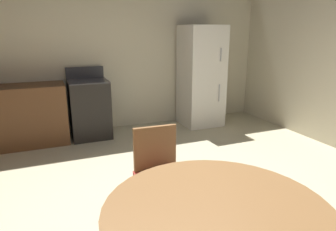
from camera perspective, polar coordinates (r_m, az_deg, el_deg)
The scene contains 6 objects.
ground_plane at distance 2.85m, azimuth 4.57°, elevation -19.66°, with size 14.00×14.00×0.00m, color beige.
wall_back at distance 5.26m, azimuth -10.66°, elevation 12.21°, with size 5.82×0.12×2.70m, color beige.
kitchen_counter at distance 4.93m, azimuth -29.09°, elevation -0.36°, with size 1.77×0.60×0.90m, color brown.
oven_range at distance 4.92m, azimuth -14.78°, elevation 1.31°, with size 0.60×0.60×1.10m.
refrigerator at distance 5.39m, azimuth 6.33°, elevation 7.44°, with size 0.68×0.68×1.76m.
chair_north at distance 2.58m, azimuth -1.72°, elevation -10.64°, with size 0.42×0.42×0.87m.
Camera 1 is at (-1.07, -2.06, 1.65)m, focal length 31.86 mm.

